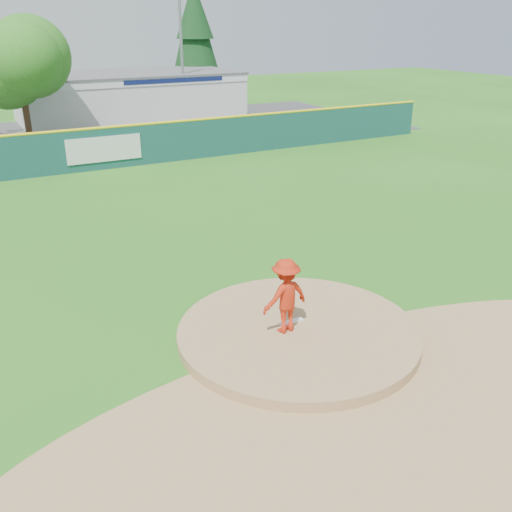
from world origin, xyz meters
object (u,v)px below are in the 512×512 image
pitcher (286,296)px  pool_building_grp (129,96)px  deciduous_tree (19,64)px  light_pole_right (181,39)px  conifer_tree (195,36)px

pitcher → pool_building_grp: pool_building_grp is taller
pool_building_grp → deciduous_tree: size_ratio=2.07×
pool_building_grp → light_pole_right: size_ratio=1.52×
conifer_tree → light_pole_right: bearing=-119.7°
light_pole_right → pool_building_grp: bearing=135.1°
pitcher → conifer_tree: conifer_tree is taller
light_pole_right → pitcher: bearing=-107.8°
pitcher → deciduous_tree: bearing=-91.2°
pool_building_grp → light_pole_right: bearing=-44.9°
pool_building_grp → conifer_tree: conifer_tree is taller
conifer_tree → pool_building_grp: bearing=-150.2°
pitcher → conifer_tree: (13.32, 35.93, 4.43)m
deciduous_tree → conifer_tree: conifer_tree is taller
pitcher → deciduous_tree: (-1.68, 24.93, 3.44)m
deciduous_tree → conifer_tree: size_ratio=0.77×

